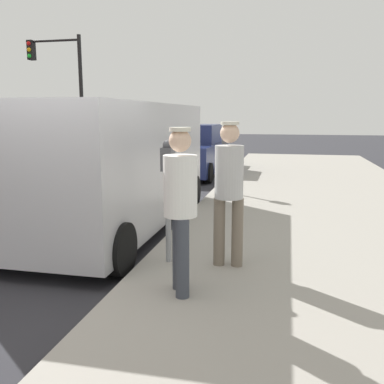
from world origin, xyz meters
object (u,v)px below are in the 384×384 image
at_px(parking_meter_far, 225,149).
at_px(pedestrian_in_white, 180,201).
at_px(parked_van, 112,163).
at_px(traffic_light_corner, 62,77).
at_px(parked_sedan_ahead, 192,152).
at_px(parking_meter_near, 168,180).
at_px(pedestrian_in_gray, 229,185).

height_order(parking_meter_far, pedestrian_in_white, pedestrian_in_white).
relative_size(pedestrian_in_white, parked_van, 0.33).
bearing_deg(parked_van, traffic_light_corner, 122.47).
distance_m(parking_meter_far, parked_sedan_ahead, 4.23).
xyz_separation_m(parking_meter_near, parked_sedan_ahead, (-1.65, 8.87, -0.43)).
bearing_deg(parked_van, pedestrian_in_white, -55.15).
xyz_separation_m(pedestrian_in_gray, traffic_light_corner, (-8.66, 11.86, 2.36)).
xyz_separation_m(pedestrian_in_white, parked_sedan_ahead, (-2.03, 9.76, -0.38)).
bearing_deg(pedestrian_in_gray, traffic_light_corner, 126.14).
bearing_deg(traffic_light_corner, parked_van, -57.53).
bearing_deg(parked_sedan_ahead, parking_meter_near, -79.46).
bearing_deg(traffic_light_corner, pedestrian_in_gray, -53.86).
distance_m(pedestrian_in_gray, parked_sedan_ahead, 9.17).
xyz_separation_m(parking_meter_far, traffic_light_corner, (-7.91, 6.89, 2.34)).
relative_size(pedestrian_in_white, traffic_light_corner, 0.33).
bearing_deg(parking_meter_far, pedestrian_in_white, -86.33).
xyz_separation_m(parked_van, traffic_light_corner, (-6.41, 10.08, 2.36)).
xyz_separation_m(parking_meter_near, pedestrian_in_gray, (0.74, 0.03, -0.03)).
bearing_deg(parking_meter_near, parked_sedan_ahead, 100.54).
height_order(pedestrian_in_gray, pedestrian_in_white, pedestrian_in_gray).
bearing_deg(pedestrian_in_white, traffic_light_corner, 122.98).
bearing_deg(parking_meter_near, parking_meter_far, 90.00).
height_order(pedestrian_in_gray, parked_van, parked_van).
xyz_separation_m(pedestrian_in_gray, parked_sedan_ahead, (-2.39, 8.84, -0.40)).
bearing_deg(parked_sedan_ahead, parked_van, -88.78).
distance_m(parking_meter_far, parked_van, 3.52).
bearing_deg(parking_meter_near, traffic_light_corner, 123.66).
xyz_separation_m(parking_meter_far, pedestrian_in_gray, (0.74, -4.96, -0.03)).
xyz_separation_m(parking_meter_near, parking_meter_far, (0.00, 4.99, 0.00)).
xyz_separation_m(parked_sedan_ahead, traffic_light_corner, (-6.26, 3.02, 2.77)).
height_order(parked_van, traffic_light_corner, traffic_light_corner).
xyz_separation_m(parked_van, parked_sedan_ahead, (-0.15, 7.06, -0.41)).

